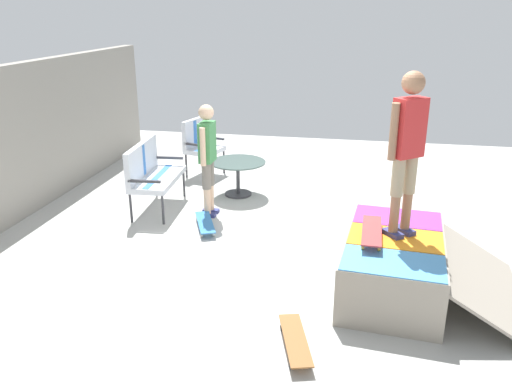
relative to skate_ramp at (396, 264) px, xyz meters
name	(u,v)px	position (x,y,z in m)	size (l,w,h in m)	color
ground_plane	(287,250)	(0.83, 1.30, -0.36)	(12.00, 12.00, 0.10)	#B2B2AD
skate_ramp	(396,264)	(0.00, 0.00, 0.00)	(1.93, 1.98, 0.62)	gray
patio_bench	(150,170)	(1.80, 3.52, 0.31)	(1.29, 0.64, 1.02)	#38383D
patio_chair_near_house	(199,142)	(3.61, 3.30, 0.30)	(0.75, 0.70, 1.02)	#38383D
patio_table	(238,171)	(2.66, 2.36, 0.10)	(0.90, 0.90, 0.57)	#38383D
person_watching	(207,153)	(1.73, 2.59, 0.64)	(0.48, 0.25, 1.64)	navy
person_skater	(407,143)	(0.10, 0.00, 1.32)	(0.36, 0.39, 1.72)	navy
skateboard_by_bench	(205,223)	(1.21, 2.51, -0.22)	(0.81, 0.49, 0.10)	#3372B2
skateboard_spare	(295,340)	(-1.25, 0.94, -0.22)	(0.82, 0.41, 0.10)	brown
skateboard_on_ramp	(372,231)	(-0.07, 0.29, 0.40)	(0.80, 0.22, 0.10)	#B23838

